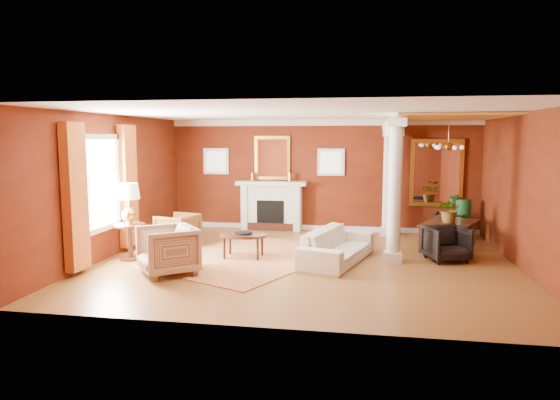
% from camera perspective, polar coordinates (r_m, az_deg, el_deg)
% --- Properties ---
extents(ground, '(8.00, 8.00, 0.00)m').
position_cam_1_polar(ground, '(9.91, 2.90, -7.07)').
color(ground, brown).
rests_on(ground, ground).
extents(room_shell, '(8.04, 7.04, 2.92)m').
position_cam_1_polar(room_shell, '(9.62, 2.98, 4.67)').
color(room_shell, '#5E1F0D').
rests_on(room_shell, ground).
extents(fireplace, '(1.85, 0.42, 1.29)m').
position_cam_1_polar(fireplace, '(13.21, -0.99, -0.63)').
color(fireplace, silver).
rests_on(fireplace, ground).
extents(overmantel_mirror, '(0.95, 0.07, 1.15)m').
position_cam_1_polar(overmantel_mirror, '(13.23, -0.89, 4.84)').
color(overmantel_mirror, gold).
rests_on(overmantel_mirror, fireplace).
extents(flank_window_left, '(0.70, 0.07, 0.70)m').
position_cam_1_polar(flank_window_left, '(13.61, -7.33, 4.42)').
color(flank_window_left, silver).
rests_on(flank_window_left, room_shell).
extents(flank_window_right, '(0.70, 0.07, 0.70)m').
position_cam_1_polar(flank_window_right, '(13.05, 5.85, 4.33)').
color(flank_window_right, silver).
rests_on(flank_window_right, room_shell).
extents(left_window, '(0.21, 2.55, 2.60)m').
position_cam_1_polar(left_window, '(10.30, -19.52, 1.12)').
color(left_window, white).
rests_on(left_window, room_shell).
extents(column_front, '(0.36, 0.36, 2.80)m').
position_cam_1_polar(column_front, '(9.91, 12.97, 1.14)').
color(column_front, silver).
rests_on(column_front, ground).
extents(column_back, '(0.36, 0.36, 2.80)m').
position_cam_1_polar(column_back, '(12.60, 12.28, 2.40)').
color(column_back, silver).
rests_on(column_back, ground).
extents(header_beam, '(0.30, 3.20, 0.32)m').
position_cam_1_polar(header_beam, '(11.46, 12.69, 7.91)').
color(header_beam, silver).
rests_on(header_beam, column_front).
extents(amber_ceiling, '(2.30, 3.40, 0.04)m').
position_cam_1_polar(amber_ceiling, '(11.43, 18.60, 8.97)').
color(amber_ceiling, gold).
rests_on(amber_ceiling, room_shell).
extents(dining_mirror, '(1.30, 0.07, 1.70)m').
position_cam_1_polar(dining_mirror, '(13.15, 17.44, 2.97)').
color(dining_mirror, gold).
rests_on(dining_mirror, room_shell).
extents(chandelier, '(0.60, 0.62, 0.75)m').
position_cam_1_polar(chandelier, '(11.48, 18.68, 5.85)').
color(chandelier, '#B78439').
rests_on(chandelier, room_shell).
extents(crown_trim, '(8.00, 0.08, 0.16)m').
position_cam_1_polar(crown_trim, '(13.06, 4.79, 8.82)').
color(crown_trim, silver).
rests_on(crown_trim, room_shell).
extents(base_trim, '(8.00, 0.08, 0.12)m').
position_cam_1_polar(base_trim, '(13.26, 4.67, -3.18)').
color(base_trim, silver).
rests_on(base_trim, ground).
extents(rug, '(4.13, 4.58, 0.01)m').
position_cam_1_polar(rug, '(10.25, -3.74, -6.55)').
color(rug, maroon).
rests_on(rug, ground).
extents(sofa, '(1.24, 2.30, 0.86)m').
position_cam_1_polar(sofa, '(9.85, 6.57, -4.61)').
color(sofa, beige).
rests_on(sofa, ground).
extents(armchair_leopard, '(0.92, 0.95, 0.80)m').
position_cam_1_polar(armchair_leopard, '(11.52, -11.63, -3.16)').
color(armchair_leopard, black).
rests_on(armchair_leopard, ground).
extents(armchair_stripe, '(1.26, 1.27, 0.96)m').
position_cam_1_polar(armchair_stripe, '(9.16, -12.73, -5.36)').
color(armchair_stripe, tan).
rests_on(armchair_stripe, ground).
extents(coffee_table, '(0.97, 0.97, 0.49)m').
position_cam_1_polar(coffee_table, '(10.15, -4.20, -4.15)').
color(coffee_table, black).
rests_on(coffee_table, ground).
extents(coffee_book, '(0.16, 0.06, 0.22)m').
position_cam_1_polar(coffee_book, '(10.13, -4.22, -3.27)').
color(coffee_book, black).
rests_on(coffee_book, coffee_table).
extents(side_table, '(0.61, 0.61, 1.53)m').
position_cam_1_polar(side_table, '(10.37, -16.89, -0.91)').
color(side_table, black).
rests_on(side_table, ground).
extents(dining_table, '(1.22, 1.76, 0.93)m').
position_cam_1_polar(dining_table, '(11.57, 18.88, -3.04)').
color(dining_table, black).
rests_on(dining_table, ground).
extents(dining_chair_near, '(0.92, 0.90, 0.76)m').
position_cam_1_polar(dining_chair_near, '(10.42, 18.52, -4.58)').
color(dining_chair_near, black).
rests_on(dining_chair_near, ground).
extents(dining_chair_far, '(0.79, 0.76, 0.68)m').
position_cam_1_polar(dining_chair_far, '(12.83, 18.77, -2.62)').
color(dining_chair_far, black).
rests_on(dining_chair_far, ground).
extents(green_urn, '(0.40, 0.40, 0.96)m').
position_cam_1_polar(green_urn, '(12.93, 20.16, -2.44)').
color(green_urn, '#15441E').
rests_on(green_urn, ground).
extents(potted_plant, '(0.56, 0.62, 0.47)m').
position_cam_1_polar(potted_plant, '(11.46, 18.92, 0.38)').
color(potted_plant, '#26591E').
rests_on(potted_plant, dining_table).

